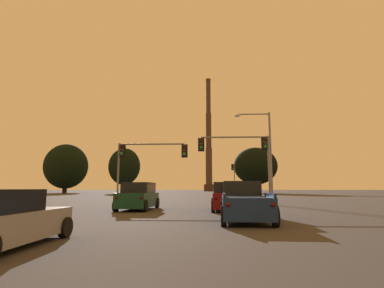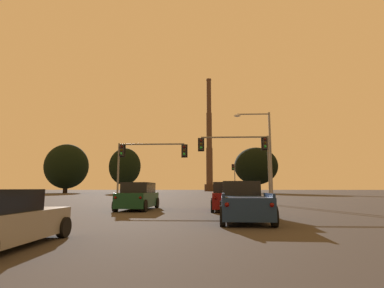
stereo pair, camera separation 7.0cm
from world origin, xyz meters
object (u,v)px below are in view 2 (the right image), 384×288
Objects in this scene: traffic_light_overhead_left at (142,157)px; traffic_light_overhead_right at (245,151)px; suv_left_lane_front at (138,197)px; pickup_truck_right_lane_second at (243,202)px; street_lamp at (264,147)px; traffic_light_far_right at (234,175)px; smokestack at (209,146)px; suv_right_lane_front at (227,197)px.

traffic_light_overhead_left is 9.46m from traffic_light_overhead_right.
pickup_truck_right_lane_second is at bearing -43.02° from suv_left_lane_front.
traffic_light_overhead_right is 0.76× the size of street_lamp.
traffic_light_far_right reaches higher than pickup_truck_right_lane_second.
traffic_light_far_right is (10.22, 39.56, 3.25)m from suv_left_lane_front.
smokestack reaches higher than traffic_light_far_right.
street_lamp is at bearing 62.50° from suv_right_lane_front.
traffic_light_far_right is 0.98× the size of traffic_light_overhead_right.
traffic_light_overhead_left is at bearing 137.22° from suv_right_lane_front.
suv_left_lane_front is 40.98m from traffic_light_far_right.
suv_left_lane_front is 130.52m from smokestack.
traffic_light_far_right is at bearing 89.86° from street_lamp.
traffic_light_overhead_right is at bearing 38.58° from suv_left_lane_front.
traffic_light_far_right is at bearing 87.83° from pickup_truck_right_lane_second.
traffic_light_overhead_right is 123.78m from smokestack.
pickup_truck_right_lane_second is 6.09m from suv_right_lane_front.
street_lamp reaches higher than pickup_truck_right_lane_second.
smokestack is (0.09, 128.88, 21.72)m from suv_right_lane_front.
suv_right_lane_front is at bearing -118.72° from street_lamp.
suv_right_lane_front is 10.78m from traffic_light_overhead_left.
street_lamp is (3.70, 13.51, 4.48)m from pickup_truck_right_lane_second.
traffic_light_overhead_right is at bearing 84.70° from pickup_truck_right_lane_second.
traffic_light_overhead_right is (2.09, 6.41, 3.85)m from suv_right_lane_front.
pickup_truck_right_lane_second is 0.88× the size of traffic_light_far_right.
pickup_truck_right_lane_second is 13.21m from traffic_light_overhead_right.
street_lamp is at bearing 77.22° from pickup_truck_right_lane_second.
traffic_light_overhead_right reaches higher than suv_left_lane_front.
traffic_light_overhead_left is at bearing -93.49° from smokestack.
traffic_light_far_right reaches higher than suv_right_lane_front.
suv_right_lane_front is at bearing -1.21° from suv_left_lane_front.
smokestack is (6.15, 128.55, 21.72)m from suv_left_lane_front.
street_lamp is at bearing -88.12° from smokestack.
suv_right_lane_front is at bearing 96.03° from pickup_truck_right_lane_second.
smokestack is (-4.07, 89.00, 18.46)m from traffic_light_far_right.
pickup_truck_right_lane_second is 46.23m from traffic_light_far_right.
suv_right_lane_front is 0.76× the size of traffic_light_overhead_right.
suv_left_lane_front is 7.71m from traffic_light_overhead_left.
traffic_light_overhead_left is 1.02× the size of traffic_light_overhead_right.
pickup_truck_right_lane_second is 15.67m from traffic_light_overhead_left.
traffic_light_overhead_right is at bearing -89.06° from smokestack.
suv_right_lane_front is 130.69m from smokestack.
suv_left_lane_front is at bearing -144.95° from street_lamp.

